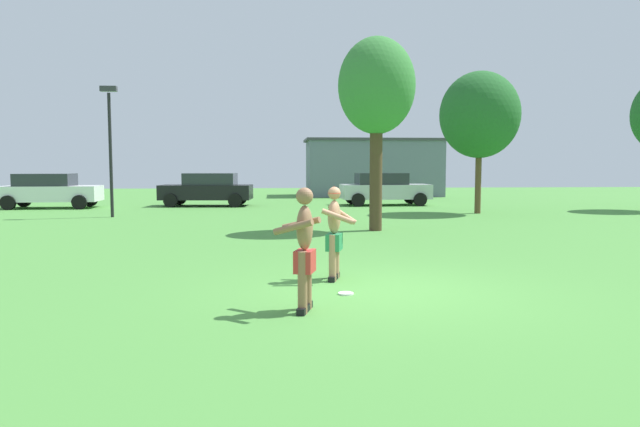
% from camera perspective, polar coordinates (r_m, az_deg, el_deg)
% --- Properties ---
extents(ground_plane, '(80.00, 80.00, 0.00)m').
position_cam_1_polar(ground_plane, '(9.30, 5.96, -7.57)').
color(ground_plane, '#4C8E3D').
extents(player_near, '(0.67, 0.80, 1.69)m').
position_cam_1_polar(player_near, '(7.83, -1.57, -3.28)').
color(player_near, black).
rests_on(player_near, ground_plane).
extents(player_in_green, '(0.67, 0.65, 1.63)m').
position_cam_1_polar(player_in_green, '(9.99, 1.45, -1.54)').
color(player_in_green, black).
rests_on(player_in_green, ground_plane).
extents(frisbee, '(0.24, 0.24, 0.03)m').
position_cam_1_polar(frisbee, '(9.01, 2.56, -7.87)').
color(frisbee, white).
rests_on(frisbee, ground_plane).
extents(car_white_near_post, '(4.37, 2.17, 1.58)m').
position_cam_1_polar(car_white_near_post, '(29.19, -25.12, 2.10)').
color(car_white_near_post, white).
rests_on(car_white_near_post, ground_plane).
extents(car_black_mid_lot, '(4.42, 2.29, 1.58)m').
position_cam_1_polar(car_black_mid_lot, '(28.34, -11.02, 2.40)').
color(car_black_mid_lot, black).
rests_on(car_black_mid_lot, ground_plane).
extents(car_silver_far_end, '(4.36, 2.14, 1.58)m').
position_cam_1_polar(car_silver_far_end, '(28.56, 6.33, 2.48)').
color(car_silver_far_end, silver).
rests_on(car_silver_far_end, ground_plane).
extents(lamp_post, '(0.60, 0.24, 4.91)m').
position_cam_1_polar(lamp_post, '(23.29, -19.98, 7.22)').
color(lamp_post, black).
rests_on(lamp_post, ground_plane).
extents(outbuilding_behind_lot, '(8.64, 4.44, 3.60)m').
position_cam_1_polar(outbuilding_behind_lot, '(37.28, 5.20, 4.55)').
color(outbuilding_behind_lot, slate).
rests_on(outbuilding_behind_lot, ground_plane).
extents(tree_left_field, '(3.21, 3.21, 5.74)m').
position_cam_1_polar(tree_left_field, '(24.53, 15.45, 9.33)').
color(tree_left_field, brown).
rests_on(tree_left_field, ground_plane).
extents(tree_right_field, '(2.30, 2.30, 5.77)m').
position_cam_1_polar(tree_right_field, '(17.66, 5.60, 12.17)').
color(tree_right_field, '#4C3823').
rests_on(tree_right_field, ground_plane).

